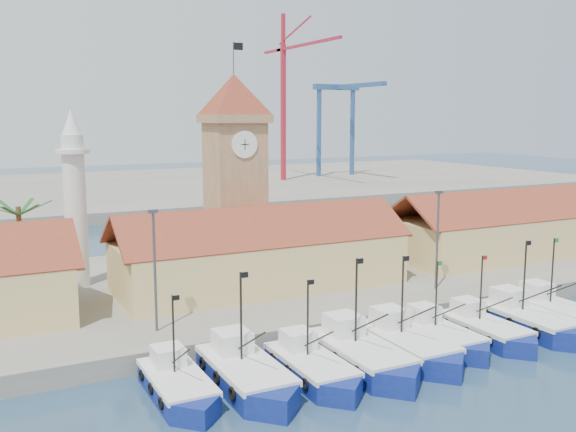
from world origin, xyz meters
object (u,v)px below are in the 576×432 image
minaret (75,198)px  boat_0 (179,388)px  clock_tower (235,169)px  boat_4 (409,347)px

minaret → boat_0: bearing=-85.5°
clock_tower → minaret: (-15.00, 2.00, -2.23)m
boat_0 → boat_4: 16.76m
boat_4 → clock_tower: 26.36m
boat_0 → clock_tower: clock_tower is taller
boat_4 → clock_tower: size_ratio=0.45×
clock_tower → minaret: 15.30m
boat_4 → minaret: (-18.69, 25.59, 8.93)m
minaret → clock_tower: bearing=-7.6°
boat_0 → boat_4: (16.74, -0.90, 0.10)m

